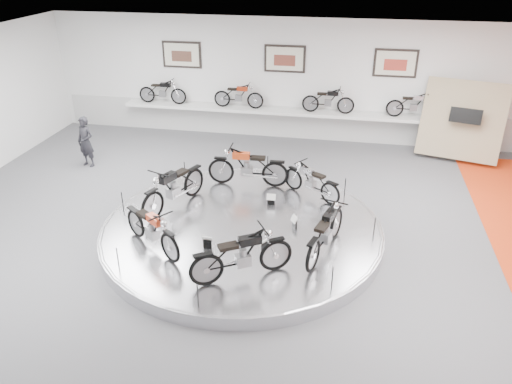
% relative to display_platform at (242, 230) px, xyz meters
% --- Properties ---
extents(floor, '(16.00, 16.00, 0.00)m').
position_rel_display_platform_xyz_m(floor, '(0.00, -0.30, -0.15)').
color(floor, '#505052').
rests_on(floor, ground).
extents(ceiling, '(16.00, 16.00, 0.00)m').
position_rel_display_platform_xyz_m(ceiling, '(0.00, -0.30, 3.85)').
color(ceiling, white).
rests_on(ceiling, wall_back).
extents(wall_back, '(16.00, 0.00, 16.00)m').
position_rel_display_platform_xyz_m(wall_back, '(0.00, 6.70, 1.85)').
color(wall_back, white).
rests_on(wall_back, floor).
extents(dado_band, '(15.68, 0.04, 1.10)m').
position_rel_display_platform_xyz_m(dado_band, '(0.00, 6.68, 0.40)').
color(dado_band, '#BCBCBA').
rests_on(dado_band, floor).
extents(display_platform, '(6.40, 6.40, 0.30)m').
position_rel_display_platform_xyz_m(display_platform, '(0.00, 0.00, 0.00)').
color(display_platform, silver).
rests_on(display_platform, floor).
extents(platform_rim, '(6.40, 6.40, 0.10)m').
position_rel_display_platform_xyz_m(platform_rim, '(0.00, 0.00, 0.12)').
color(platform_rim, '#B2B2BA').
rests_on(platform_rim, display_platform).
extents(shelf, '(11.00, 0.55, 0.10)m').
position_rel_display_platform_xyz_m(shelf, '(0.00, 6.40, 0.85)').
color(shelf, silver).
rests_on(shelf, wall_back).
extents(poster_left, '(1.35, 0.06, 0.88)m').
position_rel_display_platform_xyz_m(poster_left, '(-3.50, 6.66, 2.55)').
color(poster_left, beige).
rests_on(poster_left, wall_back).
extents(poster_center, '(1.35, 0.06, 0.88)m').
position_rel_display_platform_xyz_m(poster_center, '(0.00, 6.66, 2.55)').
color(poster_center, beige).
rests_on(poster_center, wall_back).
extents(poster_right, '(1.35, 0.06, 0.88)m').
position_rel_display_platform_xyz_m(poster_right, '(3.50, 6.66, 2.55)').
color(poster_right, beige).
rests_on(poster_right, wall_back).
extents(display_panel, '(2.56, 1.52, 2.30)m').
position_rel_display_platform_xyz_m(display_panel, '(5.60, 5.80, 1.10)').
color(display_panel, '#9B8768').
rests_on(display_panel, floor).
extents(shelf_bike_a, '(1.22, 0.43, 0.73)m').
position_rel_display_platform_xyz_m(shelf_bike_a, '(-4.20, 6.40, 1.27)').
color(shelf_bike_a, black).
rests_on(shelf_bike_a, shelf).
extents(shelf_bike_b, '(1.22, 0.43, 0.73)m').
position_rel_display_platform_xyz_m(shelf_bike_b, '(-1.50, 6.40, 1.27)').
color(shelf_bike_b, maroon).
rests_on(shelf_bike_b, shelf).
extents(shelf_bike_c, '(1.22, 0.43, 0.73)m').
position_rel_display_platform_xyz_m(shelf_bike_c, '(1.50, 6.40, 1.27)').
color(shelf_bike_c, black).
rests_on(shelf_bike_c, shelf).
extents(shelf_bike_d, '(1.22, 0.43, 0.73)m').
position_rel_display_platform_xyz_m(shelf_bike_d, '(4.20, 6.40, 1.27)').
color(shelf_bike_d, silver).
rests_on(shelf_bike_d, shelf).
extents(bike_a, '(1.54, 1.27, 0.88)m').
position_rel_display_platform_xyz_m(bike_a, '(1.42, 1.72, 0.59)').
color(bike_a, silver).
rests_on(bike_a, display_platform).
extents(bike_b, '(1.84, 0.71, 1.07)m').
position_rel_display_platform_xyz_m(bike_b, '(-0.29, 2.09, 0.68)').
color(bike_b, '#C13D15').
rests_on(bike_b, display_platform).
extents(bike_c, '(1.31, 2.00, 1.11)m').
position_rel_display_platform_xyz_m(bike_c, '(-1.78, 0.52, 0.70)').
color(bike_c, black).
rests_on(bike_c, display_platform).
extents(bike_d, '(1.68, 1.45, 0.97)m').
position_rel_display_platform_xyz_m(bike_d, '(-1.62, -1.30, 0.64)').
color(bike_d, maroon).
rests_on(bike_d, display_platform).
extents(bike_e, '(1.82, 1.44, 1.03)m').
position_rel_display_platform_xyz_m(bike_e, '(0.43, -1.95, 0.67)').
color(bike_e, black).
rests_on(bike_e, display_platform).
extents(bike_f, '(1.08, 1.85, 1.03)m').
position_rel_display_platform_xyz_m(bike_f, '(1.93, -0.80, 0.66)').
color(bike_f, black).
rests_on(bike_f, display_platform).
extents(visitor, '(0.64, 0.50, 1.53)m').
position_rel_display_platform_xyz_m(visitor, '(-5.44, 3.11, 0.62)').
color(visitor, black).
rests_on(visitor, floor).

